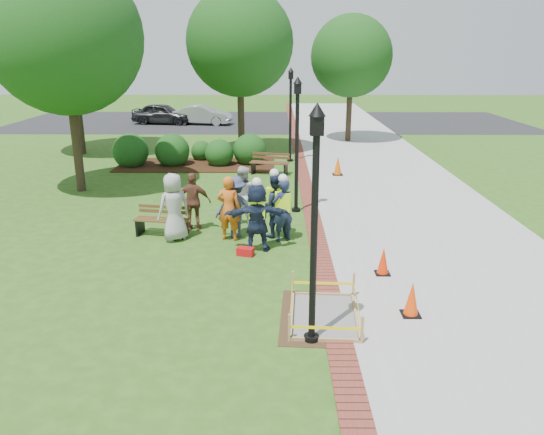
{
  "coord_description": "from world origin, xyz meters",
  "views": [
    {
      "loc": [
        0.6,
        -11.5,
        5.08
      ],
      "look_at": [
        0.5,
        1.2,
        1.0
      ],
      "focal_mm": 35.0,
      "sensor_mm": 36.0,
      "label": 1
    }
  ],
  "objects_px": {
    "hivis_worker_a": "(257,215)",
    "hivis_worker_c": "(274,204)",
    "bench_near": "(162,227)",
    "cone_front": "(412,300)",
    "hivis_worker_b": "(283,208)",
    "lamp_near": "(315,210)",
    "wet_concrete_pad": "(324,307)"
  },
  "relations": [
    {
      "from": "hivis_worker_a",
      "to": "hivis_worker_b",
      "type": "height_order",
      "value": "hivis_worker_a"
    },
    {
      "from": "wet_concrete_pad",
      "to": "hivis_worker_b",
      "type": "relative_size",
      "value": 1.27
    },
    {
      "from": "lamp_near",
      "to": "cone_front",
      "type": "bearing_deg",
      "value": 24.94
    },
    {
      "from": "lamp_near",
      "to": "wet_concrete_pad",
      "type": "bearing_deg",
      "value": 70.93
    },
    {
      "from": "hivis_worker_a",
      "to": "cone_front",
      "type": "bearing_deg",
      "value": -48.27
    },
    {
      "from": "hivis_worker_a",
      "to": "hivis_worker_c",
      "type": "xyz_separation_m",
      "value": [
        0.44,
        1.1,
        -0.01
      ]
    },
    {
      "from": "bench_near",
      "to": "lamp_near",
      "type": "height_order",
      "value": "lamp_near"
    },
    {
      "from": "wet_concrete_pad",
      "to": "lamp_near",
      "type": "relative_size",
      "value": 0.56
    },
    {
      "from": "wet_concrete_pad",
      "to": "bench_near",
      "type": "distance_m",
      "value": 6.34
    },
    {
      "from": "hivis_worker_a",
      "to": "hivis_worker_c",
      "type": "height_order",
      "value": "hivis_worker_a"
    },
    {
      "from": "cone_front",
      "to": "hivis_worker_c",
      "type": "bearing_deg",
      "value": 120.45
    },
    {
      "from": "cone_front",
      "to": "hivis_worker_a",
      "type": "bearing_deg",
      "value": 131.73
    },
    {
      "from": "cone_front",
      "to": "wet_concrete_pad",
      "type": "bearing_deg",
      "value": -177.44
    },
    {
      "from": "wet_concrete_pad",
      "to": "hivis_worker_c",
      "type": "xyz_separation_m",
      "value": [
        -1.0,
        4.72,
        0.73
      ]
    },
    {
      "from": "wet_concrete_pad",
      "to": "cone_front",
      "type": "height_order",
      "value": "cone_front"
    },
    {
      "from": "lamp_near",
      "to": "hivis_worker_a",
      "type": "bearing_deg",
      "value": 104.22
    },
    {
      "from": "lamp_near",
      "to": "hivis_worker_c",
      "type": "xyz_separation_m",
      "value": [
        -0.7,
        5.59,
        -1.52
      ]
    },
    {
      "from": "cone_front",
      "to": "hivis_worker_a",
      "type": "height_order",
      "value": "hivis_worker_a"
    },
    {
      "from": "hivis_worker_b",
      "to": "hivis_worker_a",
      "type": "bearing_deg",
      "value": -131.75
    },
    {
      "from": "wet_concrete_pad",
      "to": "lamp_near",
      "type": "height_order",
      "value": "lamp_near"
    },
    {
      "from": "hivis_worker_c",
      "to": "hivis_worker_b",
      "type": "bearing_deg",
      "value": -55.37
    },
    {
      "from": "bench_near",
      "to": "hivis_worker_c",
      "type": "relative_size",
      "value": 0.82
    },
    {
      "from": "hivis_worker_b",
      "to": "hivis_worker_c",
      "type": "relative_size",
      "value": 0.97
    },
    {
      "from": "cone_front",
      "to": "lamp_near",
      "type": "distance_m",
      "value": 3.09
    },
    {
      "from": "wet_concrete_pad",
      "to": "cone_front",
      "type": "relative_size",
      "value": 3.32
    },
    {
      "from": "lamp_near",
      "to": "hivis_worker_b",
      "type": "height_order",
      "value": "lamp_near"
    },
    {
      "from": "cone_front",
      "to": "hivis_worker_b",
      "type": "xyz_separation_m",
      "value": [
        -2.49,
        4.3,
        0.58
      ]
    },
    {
      "from": "wet_concrete_pad",
      "to": "hivis_worker_a",
      "type": "xyz_separation_m",
      "value": [
        -1.44,
        3.63,
        0.74
      ]
    },
    {
      "from": "wet_concrete_pad",
      "to": "bench_near",
      "type": "bearing_deg",
      "value": 131.13
    },
    {
      "from": "cone_front",
      "to": "hivis_worker_b",
      "type": "bearing_deg",
      "value": 120.1
    },
    {
      "from": "hivis_worker_a",
      "to": "bench_near",
      "type": "bearing_deg",
      "value": 157.25
    },
    {
      "from": "wet_concrete_pad",
      "to": "hivis_worker_b",
      "type": "bearing_deg",
      "value": 99.92
    }
  ]
}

